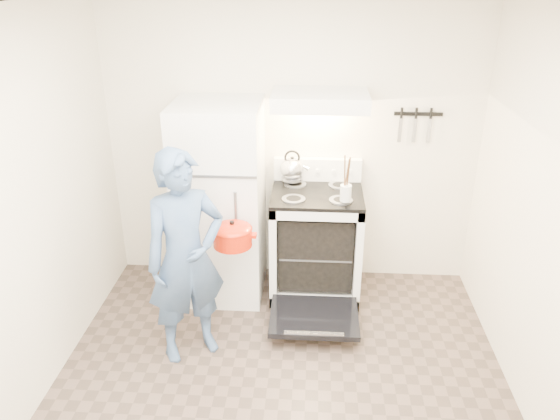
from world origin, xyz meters
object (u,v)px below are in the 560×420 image
(tea_kettle, at_px, (292,167))
(dutch_oven, at_px, (232,237))
(stove_body, at_px, (316,244))
(person, at_px, (186,258))
(refrigerator, at_px, (221,202))

(tea_kettle, bearing_deg, dutch_oven, -118.01)
(stove_body, height_order, tea_kettle, tea_kettle)
(stove_body, xyz_separation_m, dutch_oven, (-0.63, -0.59, 0.36))
(stove_body, bearing_deg, person, -135.75)
(person, bearing_deg, dutch_oven, 14.67)
(stove_body, relative_size, person, 0.57)
(refrigerator, xyz_separation_m, tea_kettle, (0.59, 0.21, 0.25))
(tea_kettle, height_order, person, person)
(refrigerator, xyz_separation_m, person, (-0.11, -0.87, -0.05))
(dutch_oven, bearing_deg, person, -132.97)
(refrigerator, xyz_separation_m, dutch_oven, (0.18, -0.56, -0.03))
(refrigerator, bearing_deg, dutch_oven, -72.31)
(person, xyz_separation_m, dutch_oven, (0.29, 0.31, 0.02))
(person, bearing_deg, stove_body, 11.88)
(refrigerator, height_order, person, refrigerator)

